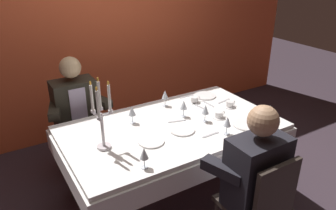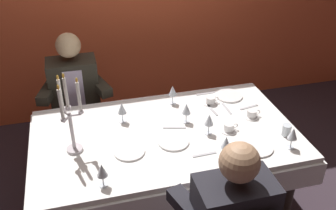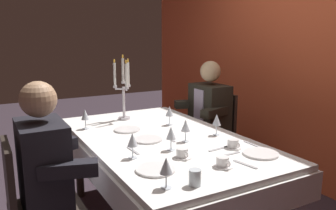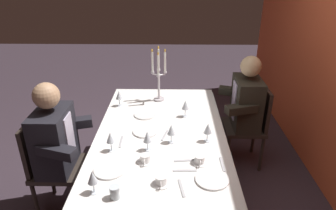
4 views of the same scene
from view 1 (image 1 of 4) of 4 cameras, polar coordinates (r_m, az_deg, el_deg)
The scene contains 27 objects.
ground_plane at distance 3.32m, azimuth 0.62°, elevation -14.89°, with size 12.00×12.00×0.00m, color #372B34.
back_wall at distance 4.13m, azimuth -11.85°, elevation 13.52°, with size 6.00×0.12×2.70m, color #E55B33.
dining_table at distance 2.96m, azimuth 0.67°, elevation -5.58°, with size 1.94×1.14×0.74m.
candelabra at distance 2.50m, azimuth -11.55°, elevation -2.24°, with size 0.15×0.17×0.59m.
dinner_plate_0 at distance 2.82m, azimuth 2.48°, elevation -4.38°, with size 0.22×0.22×0.01m, color white.
dinner_plate_1 at distance 2.65m, azimuth -2.95°, elevation -6.38°, with size 0.21×0.21×0.01m, color white.
dinner_plate_2 at distance 3.52m, azimuth 6.50°, elevation 1.63°, with size 0.23×0.23×0.01m, color white.
dinner_plate_3 at distance 2.98m, azimuth 13.33°, elevation -3.34°, with size 0.23×0.23×0.01m, color white.
wine_glass_0 at distance 2.75m, azimuth 10.32°, elevation -2.90°, with size 0.07×0.07×0.16m.
wine_glass_1 at distance 3.05m, azimuth 17.35°, elevation -0.88°, with size 0.07×0.07×0.16m.
wine_glass_2 at distance 2.30m, azimuth -4.22°, elevation -8.52°, with size 0.07×0.07×0.16m.
wine_glass_3 at distance 3.01m, azimuth 2.74°, elevation -0.02°, with size 0.07×0.07×0.16m.
wine_glass_4 at distance 2.91m, azimuth -6.30°, elevation -1.12°, with size 0.07×0.07×0.16m.
wine_glass_5 at distance 3.23m, azimuth -0.53°, elevation 1.76°, with size 0.07×0.07×0.16m.
wine_glass_6 at distance 2.94m, azimuth 6.55°, elevation -0.85°, with size 0.07×0.07×0.16m.
water_tumbler_0 at distance 3.20m, azimuth 15.88°, elevation -0.92°, with size 0.06×0.06×0.09m, color silver.
coffee_cup_0 at distance 3.35m, azimuth 4.65°, elevation 0.89°, with size 0.13×0.12×0.06m.
coffee_cup_1 at distance 3.30m, azimuth 10.75°, elevation 0.10°, with size 0.13×0.12×0.06m.
coffee_cup_2 at distance 3.06m, azimuth 8.88°, elevation -1.72°, with size 0.13×0.12×0.06m.
spoon_0 at distance 2.97m, azimuth 1.57°, elevation -2.84°, with size 0.17×0.02×0.01m, color #B7B7BC.
fork_1 at distance 2.77m, azimuth 7.46°, elevation -5.18°, with size 0.17×0.02×0.01m, color #B7B7BC.
spoon_2 at distance 3.33m, azimuth 7.07°, elevation 0.19°, with size 0.17×0.02×0.01m, color #B7B7BC.
fork_3 at distance 3.27m, azimuth 5.34°, elevation -0.20°, with size 0.17×0.02×0.01m, color #B7B7BC.
spoon_4 at distance 3.49m, azimuth 3.29°, elevation 1.52°, with size 0.17×0.02×0.01m, color #B7B7BC.
fork_5 at distance 3.42m, azimuth 9.75°, elevation 0.69°, with size 0.17×0.02×0.01m, color #B7B7BC.
seated_diner_0 at distance 3.43m, azimuth -15.96°, elevation 0.01°, with size 0.63×0.48×1.24m.
seated_diner_1 at distance 2.41m, azimuth 15.26°, elevation -11.18°, with size 0.63×0.48×1.24m.
Camera 1 is at (-1.36, -2.17, 2.11)m, focal length 34.89 mm.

